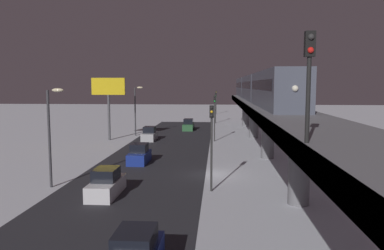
# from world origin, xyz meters

# --- Properties ---
(ground_plane) EXTENTS (240.00, 240.00, 0.00)m
(ground_plane) POSITION_xyz_m (0.00, 0.00, 0.00)
(ground_plane) COLOR silver
(avenue_asphalt) EXTENTS (11.00, 94.75, 0.01)m
(avenue_asphalt) POSITION_xyz_m (5.91, 0.00, 0.00)
(avenue_asphalt) COLOR #28282D
(avenue_asphalt) RESTS_ON ground_plane
(elevated_railway) EXTENTS (5.00, 94.75, 5.78)m
(elevated_railway) POSITION_xyz_m (-5.92, 0.00, 5.01)
(elevated_railway) COLOR slate
(elevated_railway) RESTS_ON ground_plane
(subway_train) EXTENTS (2.94, 55.47, 3.40)m
(subway_train) POSITION_xyz_m (-6.02, -21.80, 7.56)
(subway_train) COLOR #4C5160
(subway_train) RESTS_ON elevated_railway
(rail_signal) EXTENTS (0.36, 0.41, 4.00)m
(rail_signal) POSITION_xyz_m (-3.88, 18.84, 8.51)
(rail_signal) COLOR black
(rail_signal) RESTS_ON elevated_railway
(sedan_green) EXTENTS (1.91, 4.60, 1.97)m
(sedan_green) POSITION_xyz_m (4.51, -32.97, 0.79)
(sedan_green) COLOR #2D6038
(sedan_green) RESTS_ON ground_plane
(sedan_white) EXTENTS (1.80, 4.52, 1.97)m
(sedan_white) POSITION_xyz_m (7.31, 6.78, 0.80)
(sedan_white) COLOR silver
(sedan_white) RESTS_ON ground_plane
(sedan_silver) EXTENTS (1.80, 4.17, 1.97)m
(sedan_silver) POSITION_xyz_m (9.11, -20.22, 0.80)
(sedan_silver) COLOR #B2B2B7
(sedan_silver) RESTS_ON ground_plane
(sedan_blue_2) EXTENTS (1.80, 4.12, 1.97)m
(sedan_blue_2) POSITION_xyz_m (7.31, -4.60, 0.80)
(sedan_blue_2) COLOR navy
(sedan_blue_2) RESTS_ON ground_plane
(traffic_light_near) EXTENTS (0.32, 0.44, 6.40)m
(traffic_light_near) POSITION_xyz_m (-0.19, 5.27, 4.20)
(traffic_light_near) COLOR #2D2D2D
(traffic_light_near) RESTS_ON ground_plane
(traffic_light_mid) EXTENTS (0.32, 0.44, 6.40)m
(traffic_light_mid) POSITION_xyz_m (-0.19, -19.88, 4.20)
(traffic_light_mid) COLOR #2D2D2D
(traffic_light_mid) RESTS_ON ground_plane
(traffic_light_far) EXTENTS (0.32, 0.44, 6.40)m
(traffic_light_far) POSITION_xyz_m (-0.19, -45.03, 4.20)
(traffic_light_far) COLOR #2D2D2D
(traffic_light_far) RESTS_ON ground_plane
(traffic_light_distant) EXTENTS (0.32, 0.44, 6.40)m
(traffic_light_distant) POSITION_xyz_m (-0.19, -70.18, 4.20)
(traffic_light_distant) COLOR #2D2D2D
(traffic_light_distant) RESTS_ON ground_plane
(commercial_billboard) EXTENTS (4.80, 0.36, 8.90)m
(commercial_billboard) POSITION_xyz_m (14.93, -20.08, 6.83)
(commercial_billboard) COLOR #4C4C51
(commercial_billboard) RESTS_ON ground_plane
(street_lamp_near) EXTENTS (1.35, 0.44, 7.65)m
(street_lamp_near) POSITION_xyz_m (11.98, 5.00, 4.81)
(street_lamp_near) COLOR #38383D
(street_lamp_near) RESTS_ON ground_plane
(street_lamp_far) EXTENTS (1.35, 0.44, 7.65)m
(street_lamp_far) POSITION_xyz_m (11.98, -25.00, 4.81)
(street_lamp_far) COLOR #38383D
(street_lamp_far) RESTS_ON ground_plane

